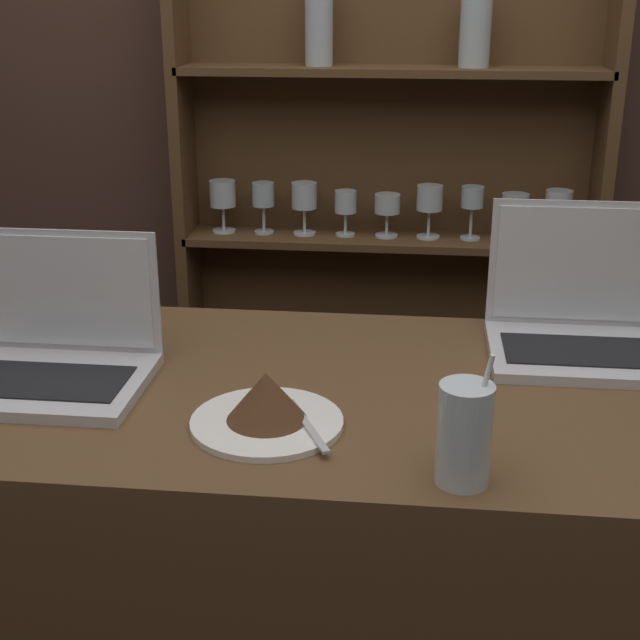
{
  "coord_description": "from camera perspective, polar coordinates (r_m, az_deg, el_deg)",
  "views": [
    {
      "loc": [
        0.11,
        -0.96,
        1.6
      ],
      "look_at": [
        -0.04,
        0.37,
        1.1
      ],
      "focal_mm": 50.0,
      "sensor_mm": 36.0,
      "label": 1
    }
  ],
  "objects": [
    {
      "name": "bar_counter",
      "position": [
        1.71,
        1.13,
        -19.62
      ],
      "size": [
        1.72,
        0.68,
        1.0
      ],
      "color": "brown",
      "rests_on": "ground_plane"
    },
    {
      "name": "water_glass",
      "position": [
        1.16,
        9.23,
        -7.22
      ],
      "size": [
        0.07,
        0.07,
        0.18
      ],
      "color": "silver",
      "rests_on": "bar_counter"
    },
    {
      "name": "laptop_far",
      "position": [
        1.62,
        16.21,
        -0.03
      ],
      "size": [
        0.31,
        0.25,
        0.25
      ],
      "color": "silver",
      "rests_on": "bar_counter"
    },
    {
      "name": "back_wall",
      "position": [
        2.44,
        3.8,
        14.69
      ],
      "size": [
        7.0,
        0.06,
        2.7
      ],
      "color": "#4C3328",
      "rests_on": "ground_plane"
    },
    {
      "name": "cake_plate",
      "position": [
        1.3,
        -3.43,
        -5.45
      ],
      "size": [
        0.23,
        0.23,
        0.08
      ],
      "color": "white",
      "rests_on": "bar_counter"
    },
    {
      "name": "back_shelf",
      "position": [
        2.44,
        4.29,
        4.33
      ],
      "size": [
        1.11,
        0.18,
        1.75
      ],
      "color": "brown",
      "rests_on": "ground_plane"
    },
    {
      "name": "laptop_near",
      "position": [
        1.51,
        -16.96,
        -1.9
      ],
      "size": [
        0.33,
        0.25,
        0.23
      ],
      "color": "silver",
      "rests_on": "bar_counter"
    }
  ]
}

